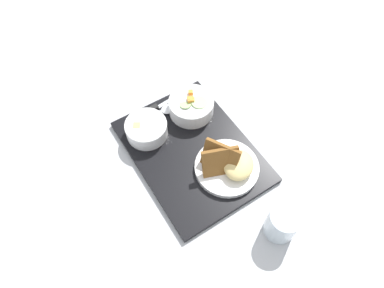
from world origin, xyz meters
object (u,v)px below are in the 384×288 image
spoon (162,111)px  plate_main (228,166)px  knife (153,109)px  bowl_salad (191,105)px  bowl_soup (146,128)px  glass_water (282,224)px

spoon → plate_main: bearing=-72.1°
knife → plate_main: bearing=-81.4°
plate_main → knife: size_ratio=0.93×
bowl_salad → bowl_soup: (-0.01, -0.15, -0.00)m
bowl_soup → plate_main: bearing=27.3°
plate_main → knife: (-0.29, -0.06, -0.02)m
plate_main → spoon: plate_main is taller
bowl_salad → knife: bowl_salad is taller
bowl_salad → bowl_soup: size_ratio=1.11×
plate_main → spoon: size_ratio=1.08×
knife → spoon: size_ratio=1.16×
plate_main → knife: bearing=-168.8°
plate_main → knife: 0.30m
plate_main → glass_water: plate_main is taller
bowl_salad → spoon: bearing=-122.1°
plate_main → glass_water: bearing=1.4°
bowl_salad → plate_main: (0.22, -0.03, -0.01)m
bowl_salad → bowl_soup: bearing=-92.9°
bowl_salad → glass_water: glass_water is taller
bowl_salad → plate_main: bearing=-8.9°
plate_main → glass_water: size_ratio=1.91×
knife → glass_water: (0.49, 0.06, 0.02)m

